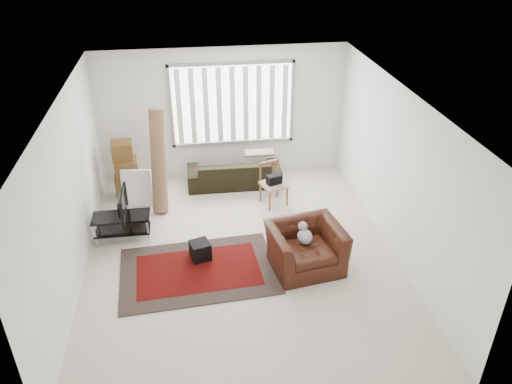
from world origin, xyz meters
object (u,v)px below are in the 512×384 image
at_px(tv_stand, 122,222).
at_px(moving_boxes, 126,172).
at_px(sofa, 234,168).
at_px(side_chair, 273,182).
at_px(armchair, 306,245).

bearing_deg(tv_stand, moving_boxes, 90.87).
bearing_deg(sofa, tv_stand, 40.08).
xyz_separation_m(moving_boxes, side_chair, (2.79, -0.69, -0.08)).
bearing_deg(sofa, armchair, 107.03).
bearing_deg(moving_boxes, sofa, 4.81).
height_order(sofa, armchair, armchair).
xyz_separation_m(side_chair, armchair, (0.16, -2.01, -0.04)).
distance_m(side_chair, armchair, 2.01).
bearing_deg(armchair, tv_stand, 149.30).
distance_m(tv_stand, sofa, 2.70).
height_order(tv_stand, sofa, sofa).
bearing_deg(moving_boxes, armchair, -42.53).
distance_m(tv_stand, moving_boxes, 1.53).
bearing_deg(moving_boxes, side_chair, -13.96).
height_order(moving_boxes, armchair, moving_boxes).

